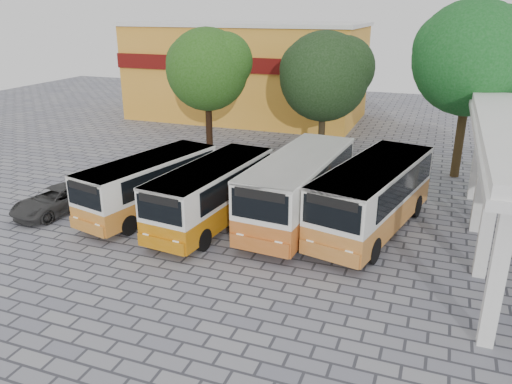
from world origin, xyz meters
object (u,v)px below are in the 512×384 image
at_px(bus_far_left, 149,182).
at_px(bus_centre_right, 299,185).
at_px(parked_car, 57,200).
at_px(bus_far_right, 373,194).
at_px(bus_centre_left, 212,191).

distance_m(bus_far_left, bus_centre_right, 7.22).
bearing_deg(parked_car, bus_centre_right, 25.95).
bearing_deg(bus_far_right, bus_centre_left, -153.13).
height_order(bus_far_left, bus_far_right, bus_far_right).
distance_m(bus_far_right, parked_car, 15.13).
bearing_deg(parked_car, bus_far_left, 31.01).
height_order(bus_centre_right, parked_car, bus_centre_right).
xyz_separation_m(bus_far_left, bus_centre_left, (3.43, -0.19, 0.05)).
relative_size(bus_far_right, parked_car, 2.02).
relative_size(bus_centre_left, bus_far_right, 0.88).
distance_m(bus_centre_left, bus_far_right, 7.19).
xyz_separation_m(bus_far_left, bus_far_right, (10.40, 1.55, 0.23)).
height_order(bus_centre_right, bus_far_right, bus_centre_right).
relative_size(bus_far_left, bus_centre_left, 0.99).
distance_m(bus_centre_left, parked_car, 7.97).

